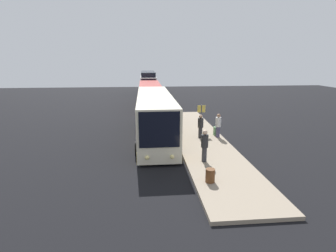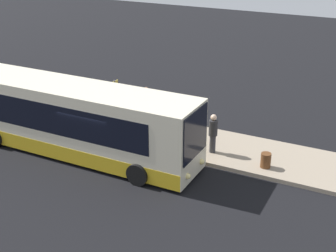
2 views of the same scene
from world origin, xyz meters
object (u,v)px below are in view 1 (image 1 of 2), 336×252
object	(u,v)px
bus_second	(150,95)
sign_post	(201,115)
bus_lead	(155,116)
passenger_waiting	(205,144)
passenger_with_bags	(201,125)
bus_third	(148,84)
passenger_boarding	(218,125)
trash_bin	(210,176)
suitcase	(215,131)

from	to	relation	value
bus_second	sign_post	distance (m)	13.95
bus_lead	passenger_waiting	world-z (taller)	bus_lead
passenger_with_bags	bus_third	bearing A→B (deg)	-10.41
bus_second	passenger_boarding	bearing A→B (deg)	17.41
passenger_with_bags	sign_post	xyz separation A→B (m)	(-1.32, 0.32, 0.48)
bus_second	passenger_waiting	bearing A→B (deg)	7.46
passenger_with_bags	trash_bin	bearing A→B (deg)	154.36
bus_second	passenger_waiting	distance (m)	19.53
passenger_boarding	trash_bin	bearing A→B (deg)	172.01
bus_third	passenger_waiting	bearing A→B (deg)	4.50
passenger_waiting	suitcase	world-z (taller)	passenger_waiting
bus_third	trash_bin	size ratio (longest dim) A/B	16.63
bus_lead	trash_bin	xyz separation A→B (m)	(8.43, 2.23, -1.10)
bus_second	suitcase	xyz separation A→B (m)	(14.23, 4.56, -0.90)
trash_bin	passenger_waiting	bearing A→B (deg)	173.24
trash_bin	bus_third	bearing A→B (deg)	-176.33
bus_lead	bus_third	xyz separation A→B (m)	(-26.34, 0.00, 0.11)
passenger_with_bags	bus_lead	bearing A→B (deg)	51.25
bus_third	passenger_with_bags	size ratio (longest dim) A/B	6.19
bus_second	bus_third	world-z (taller)	bus_third
bus_lead	passenger_with_bags	bearing A→B (deg)	68.45
passenger_waiting	trash_bin	world-z (taller)	passenger_waiting
passenger_boarding	passenger_waiting	distance (m)	5.07
bus_third	passenger_boarding	world-z (taller)	bus_third
suitcase	sign_post	world-z (taller)	sign_post
bus_lead	passenger_waiting	bearing A→B (deg)	23.38
bus_lead	passenger_boarding	bearing A→B (deg)	74.91
bus_second	passenger_with_bags	xyz separation A→B (m)	(14.80, 3.29, -0.28)
bus_lead	sign_post	distance (m)	3.61
bus_lead	passenger_with_bags	world-z (taller)	bus_lead
bus_lead	bus_third	world-z (taller)	bus_third
bus_second	passenger_with_bags	distance (m)	15.16
bus_second	bus_third	distance (m)	12.84
bus_third	suitcase	xyz separation A→B (m)	(27.06, 4.56, -1.21)
trash_bin	passenger_with_bags	bearing A→B (deg)	171.56
bus_second	bus_lead	bearing A→B (deg)	0.00
bus_second	trash_bin	bearing A→B (deg)	5.81
passenger_waiting	sign_post	world-z (taller)	sign_post
bus_third	passenger_waiting	distance (m)	32.30
passenger_waiting	trash_bin	xyz separation A→B (m)	(2.56, -0.30, -0.68)
bus_third	suitcase	world-z (taller)	bus_third
passenger_boarding	passenger_waiting	bearing A→B (deg)	166.09
passenger_boarding	sign_post	size ratio (longest dim) A/B	0.79
passenger_with_bags	trash_bin	world-z (taller)	passenger_with_bags
bus_third	passenger_boarding	size ratio (longest dim) A/B	6.13
bus_third	passenger_boarding	xyz separation A→B (m)	(27.58, 4.62, -0.59)
passenger_with_bags	sign_post	world-z (taller)	sign_post
suitcase	sign_post	bearing A→B (deg)	-128.22
passenger_waiting	bus_third	bearing A→B (deg)	-32.98
passenger_waiting	passenger_with_bags	world-z (taller)	passenger_waiting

